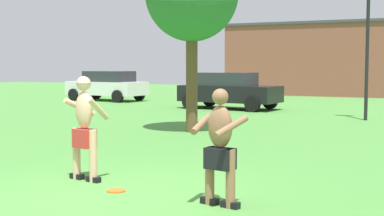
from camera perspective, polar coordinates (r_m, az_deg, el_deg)
name	(u,v)px	position (r m, az deg, el deg)	size (l,w,h in m)	color
ground_plane	(94,197)	(8.19, -10.13, -9.13)	(80.00, 80.00, 0.00)	#4C8E3D
player_with_cap	(85,123)	(9.23, -11.11, -1.53)	(0.70, 0.64, 1.75)	black
player_in_black	(220,145)	(7.43, 2.91, -3.85)	(0.70, 0.63, 1.61)	black
frisbee	(116,191)	(8.50, -7.90, -8.52)	(0.28, 0.28, 0.03)	orange
car_white_near_post	(107,85)	(29.60, -8.82, 2.35)	(4.44, 2.34, 1.58)	white
car_black_far_end	(229,90)	(23.84, 3.83, 1.88)	(4.43, 2.32, 1.58)	black
lamp_post	(368,32)	(19.89, 17.80, 7.57)	(0.60, 0.24, 4.87)	black
outbuilding_behind_lot	(326,59)	(36.20, 13.73, 4.98)	(12.48, 4.97, 4.55)	brown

